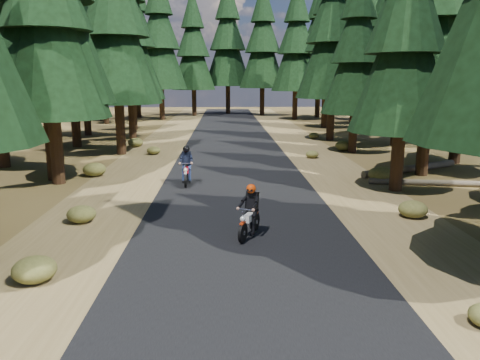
% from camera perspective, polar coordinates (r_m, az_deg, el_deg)
% --- Properties ---
extents(ground, '(120.00, 120.00, 0.00)m').
position_cam_1_polar(ground, '(13.41, 0.22, -5.95)').
color(ground, '#463719').
rests_on(ground, ground).
extents(road, '(6.00, 100.00, 0.01)m').
position_cam_1_polar(road, '(18.23, -0.37, -1.04)').
color(road, black).
rests_on(road, ground).
extents(shoulder_l, '(3.20, 100.00, 0.01)m').
position_cam_1_polar(shoulder_l, '(18.68, -14.62, -1.13)').
color(shoulder_l, brown).
rests_on(shoulder_l, ground).
extents(shoulder_r, '(3.20, 100.00, 0.01)m').
position_cam_1_polar(shoulder_r, '(18.92, 13.70, -0.92)').
color(shoulder_r, brown).
rests_on(shoulder_r, ground).
extents(pine_forest, '(34.59, 55.08, 16.32)m').
position_cam_1_polar(pine_forest, '(33.99, -1.20, 18.44)').
color(pine_forest, black).
rests_on(pine_forest, ground).
extents(log_near, '(5.36, 3.04, 0.32)m').
position_cam_1_polar(log_near, '(22.93, 20.06, 1.34)').
color(log_near, '#4C4233').
rests_on(log_near, ground).
extents(log_far, '(4.29, 0.95, 0.24)m').
position_cam_1_polar(log_far, '(20.15, 21.50, -0.29)').
color(log_far, '#4C4233').
rests_on(log_far, ground).
extents(understory_shrubs, '(14.03, 31.75, 0.63)m').
position_cam_1_polar(understory_shrubs, '(19.63, 2.38, 0.71)').
color(understory_shrubs, '#474C1E').
rests_on(understory_shrubs, ground).
extents(rider_lead, '(1.05, 1.66, 1.42)m').
position_cam_1_polar(rider_lead, '(12.60, 1.15, -4.87)').
color(rider_lead, silver).
rests_on(rider_lead, road).
extents(rider_follow, '(0.55, 1.76, 1.56)m').
position_cam_1_polar(rider_follow, '(18.94, -6.54, 0.99)').
color(rider_follow, maroon).
rests_on(rider_follow, road).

